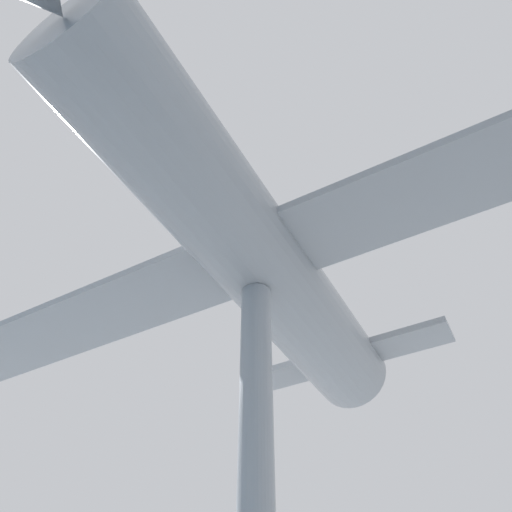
{
  "coord_description": "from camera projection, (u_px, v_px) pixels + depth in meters",
  "views": [
    {
      "loc": [
        -4.7,
        5.98,
        1.46
      ],
      "look_at": [
        0.0,
        0.0,
        8.65
      ],
      "focal_mm": 35.0,
      "sensor_mm": 36.0,
      "label": 1
    }
  ],
  "objects": [
    {
      "name": "suspended_airplane",
      "position": [
        249.0,
        247.0,
        10.28
      ],
      "size": [
        18.41,
        12.92,
        2.84
      ],
      "rotation": [
        0.0,
        0.0,
        0.16
      ],
      "color": "#93999E",
      "rests_on": "support_pylon_central"
    },
    {
      "name": "support_pylon_central",
      "position": [
        256.0,
        500.0,
        7.15
      ],
      "size": [
        0.57,
        0.57,
        7.67
      ],
      "color": "#999EA3",
      "rests_on": "ground_plane"
    }
  ]
}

